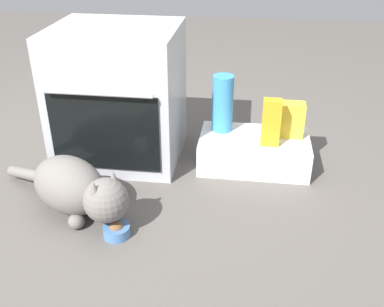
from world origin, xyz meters
TOP-DOWN VIEW (x-y plane):
  - ground at (0.00, 0.00)m, footprint 8.00×8.00m
  - oven at (-0.04, 0.40)m, footprint 0.63×0.60m
  - pantry_cabinet at (0.67, 0.37)m, footprint 0.57×0.34m
  - food_bowl at (0.12, -0.30)m, footprint 0.11×0.11m
  - cat at (-0.09, -0.18)m, footprint 0.72×0.47m
  - water_bottle at (0.50, 0.44)m, footprint 0.11×0.11m
  - snack_bag at (0.86, 0.42)m, footprint 0.12×0.09m
  - juice_carton at (0.75, 0.30)m, footprint 0.09×0.06m

SIDE VIEW (x-z plane):
  - ground at x=0.00m, z-range 0.00..0.00m
  - food_bowl at x=0.12m, z-range -0.01..0.06m
  - pantry_cabinet at x=0.67m, z-range 0.00..0.16m
  - cat at x=-0.09m, z-range 0.01..0.28m
  - snack_bag at x=0.86m, z-range 0.16..0.34m
  - juice_carton at x=0.75m, z-range 0.16..0.40m
  - water_bottle at x=0.50m, z-range 0.16..0.46m
  - oven at x=-0.04m, z-range 0.00..0.70m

